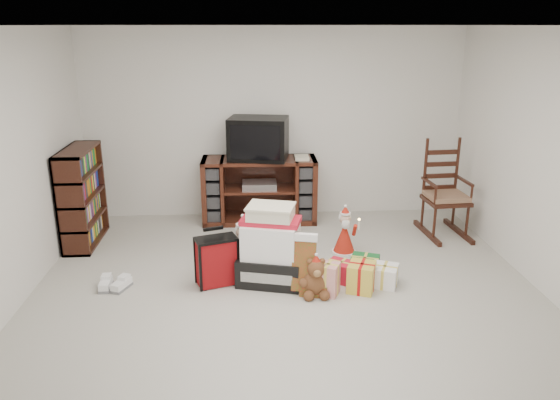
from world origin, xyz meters
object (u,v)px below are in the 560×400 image
at_px(sneaker_pair, 114,285).
at_px(gift_cluster, 360,274).
at_px(crt_television, 258,139).
at_px(teddy_bear, 316,279).
at_px(bookshelf, 82,198).
at_px(gift_pile, 271,250).
at_px(mrs_claus_figurine, 243,253).
at_px(rocking_chair, 444,201).
at_px(santa_figurine, 344,236).
at_px(tv_stand, 259,190).
at_px(red_suitcase, 217,261).

height_order(sneaker_pair, gift_cluster, gift_cluster).
distance_m(gift_cluster, crt_television, 2.39).
relative_size(teddy_bear, crt_television, 0.47).
height_order(bookshelf, gift_pile, bookshelf).
xyz_separation_m(bookshelf, mrs_claus_figurine, (1.90, -1.06, -0.30)).
bearing_deg(rocking_chair, mrs_claus_figurine, -160.54).
relative_size(teddy_bear, santa_figurine, 0.66).
height_order(gift_pile, mrs_claus_figurine, gift_pile).
bearing_deg(sneaker_pair, teddy_bear, 0.49).
bearing_deg(crt_television, tv_stand, 80.84).
xyz_separation_m(red_suitcase, crt_television, (0.47, 1.85, 0.86)).
bearing_deg(gift_pile, tv_stand, 106.56).
xyz_separation_m(red_suitcase, sneaker_pair, (-1.03, -0.03, -0.21)).
bearing_deg(santa_figurine, mrs_claus_figurine, -156.32).
bearing_deg(crt_television, red_suitcase, -93.74).
height_order(bookshelf, sneaker_pair, bookshelf).
bearing_deg(gift_cluster, rocking_chair, 46.16).
height_order(tv_stand, bookshelf, bookshelf).
xyz_separation_m(teddy_bear, sneaker_pair, (-1.99, 0.26, -0.12)).
bearing_deg(crt_television, santa_figurine, -40.55).
distance_m(bookshelf, red_suitcase, 2.07).
distance_m(rocking_chair, gift_pile, 2.54).
bearing_deg(teddy_bear, mrs_claus_figurine, 145.50).
bearing_deg(mrs_claus_figurine, teddy_bear, -34.50).
distance_m(red_suitcase, santa_figurine, 1.57).
relative_size(sneaker_pair, crt_television, 0.39).
relative_size(tv_stand, sneaker_pair, 4.74).
relative_size(bookshelf, santa_figurine, 2.00).
height_order(rocking_chair, sneaker_pair, rocking_chair).
relative_size(rocking_chair, santa_figurine, 2.13).
bearing_deg(mrs_claus_figurine, gift_pile, -30.29).
relative_size(santa_figurine, mrs_claus_figurine, 0.87).
relative_size(tv_stand, gift_cluster, 1.80).
bearing_deg(gift_pile, sneaker_pair, -163.32).
distance_m(bookshelf, sneaker_pair, 1.50).
bearing_deg(rocking_chair, crt_television, 161.69).
distance_m(gift_pile, red_suitcase, 0.55).
bearing_deg(santa_figurine, tv_stand, 128.32).
xyz_separation_m(bookshelf, gift_pile, (2.17, -1.22, -0.20)).
relative_size(bookshelf, red_suitcase, 1.95).
xyz_separation_m(tv_stand, crt_television, (-0.01, -0.02, 0.69)).
bearing_deg(gift_cluster, santa_figurine, 91.20).
height_order(tv_stand, teddy_bear, tv_stand).
bearing_deg(gift_cluster, gift_pile, 171.61).
bearing_deg(rocking_chair, gift_cluster, -138.06).
bearing_deg(bookshelf, teddy_bear, -30.60).
xyz_separation_m(tv_stand, mrs_claus_figurine, (-0.21, -1.68, -0.17)).
height_order(tv_stand, sneaker_pair, tv_stand).
distance_m(rocking_chair, sneaker_pair, 4.02).
xyz_separation_m(rocking_chair, mrs_claus_figurine, (-2.49, -1.09, -0.17)).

